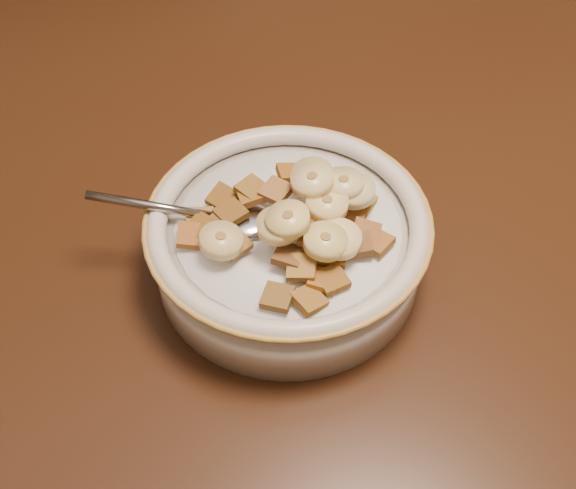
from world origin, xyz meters
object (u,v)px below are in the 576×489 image
object	(u,v)px
chair	(117,70)
cereal_bowl	(288,249)
table	(155,269)
spoon	(244,221)

from	to	relation	value
chair	cereal_bowl	world-z (taller)	chair
table	chair	bearing A→B (deg)	86.97
chair	cereal_bowl	bearing A→B (deg)	-75.06
table	chair	world-z (taller)	chair
chair	spoon	world-z (taller)	chair
cereal_bowl	chair	bearing A→B (deg)	94.52
chair	spoon	bearing A→B (deg)	-77.56
chair	table	bearing A→B (deg)	-83.78
cereal_bowl	spoon	xyz separation A→B (m)	(-0.03, 0.01, 0.03)
chair	cereal_bowl	size ratio (longest dim) A/B	4.84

